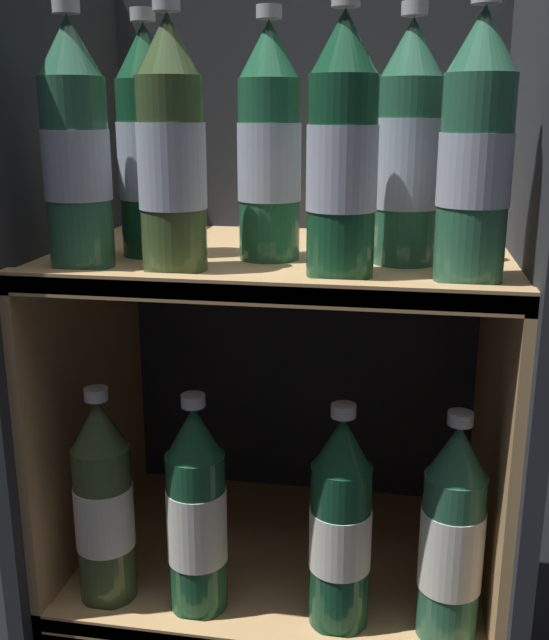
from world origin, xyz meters
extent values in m
cube|color=#23262B|center=(0.00, 0.39, 0.48)|extent=(0.58, 0.02, 0.96)
cube|color=#23262B|center=(-0.28, 0.19, 0.48)|extent=(0.02, 0.42, 0.96)
cube|color=#23262B|center=(0.28, 0.19, 0.48)|extent=(0.02, 0.42, 0.96)
cube|color=tan|center=(0.00, 0.19, 0.19)|extent=(0.54, 0.38, 0.02)
cube|color=tan|center=(-0.26, 0.19, 0.09)|extent=(0.01, 0.38, 0.18)
cube|color=tan|center=(0.00, 0.19, 0.60)|extent=(0.54, 0.38, 0.02)
cube|color=tan|center=(0.00, 0.01, 0.60)|extent=(0.54, 0.02, 0.03)
cube|color=tan|center=(-0.26, 0.19, 0.30)|extent=(0.01, 0.38, 0.59)
cube|color=tan|center=(0.26, 0.19, 0.30)|extent=(0.01, 0.38, 0.59)
cylinder|color=#285B42|center=(-0.20, 0.06, 0.71)|extent=(0.07, 0.07, 0.20)
cylinder|color=#9EA8BC|center=(-0.20, 0.06, 0.72)|extent=(0.07, 0.07, 0.07)
cone|color=#285B42|center=(-0.20, 0.06, 0.84)|extent=(0.07, 0.07, 0.06)
cylinder|color=#B7B7BC|center=(-0.20, 0.06, 0.88)|extent=(0.03, 0.03, 0.01)
cylinder|color=#384C28|center=(-0.10, 0.06, 0.71)|extent=(0.07, 0.07, 0.20)
cylinder|color=#9EA8BC|center=(-0.10, 0.06, 0.72)|extent=(0.07, 0.07, 0.09)
cone|color=#384C28|center=(-0.10, 0.06, 0.84)|extent=(0.07, 0.07, 0.06)
cylinder|color=#B7B7BC|center=(-0.10, 0.06, 0.88)|extent=(0.03, 0.03, 0.01)
cylinder|color=#144228|center=(0.08, 0.06, 0.71)|extent=(0.07, 0.07, 0.20)
cylinder|color=#9EA8BC|center=(0.08, 0.06, 0.72)|extent=(0.07, 0.07, 0.08)
cone|color=#144228|center=(0.08, 0.06, 0.84)|extent=(0.07, 0.07, 0.06)
cylinder|color=#285B42|center=(0.21, 0.06, 0.71)|extent=(0.07, 0.07, 0.20)
cylinder|color=#9EA8BC|center=(0.21, 0.06, 0.72)|extent=(0.07, 0.07, 0.07)
cone|color=#285B42|center=(0.21, 0.06, 0.84)|extent=(0.07, 0.07, 0.06)
cylinder|color=#144228|center=(-0.15, 0.14, 0.71)|extent=(0.07, 0.07, 0.20)
cylinder|color=#9EA8BC|center=(-0.15, 0.14, 0.72)|extent=(0.07, 0.07, 0.09)
cone|color=#144228|center=(-0.15, 0.14, 0.84)|extent=(0.07, 0.07, 0.06)
cylinder|color=#B7B7BC|center=(-0.15, 0.14, 0.88)|extent=(0.03, 0.03, 0.01)
cylinder|color=#1E5638|center=(-0.01, 0.14, 0.71)|extent=(0.07, 0.07, 0.20)
cylinder|color=#9EA8BC|center=(-0.01, 0.14, 0.72)|extent=(0.07, 0.07, 0.08)
cone|color=#1E5638|center=(-0.01, 0.14, 0.84)|extent=(0.07, 0.07, 0.06)
cylinder|color=#B7B7BC|center=(-0.01, 0.14, 0.88)|extent=(0.03, 0.03, 0.01)
cylinder|color=#285B42|center=(0.14, 0.14, 0.71)|extent=(0.07, 0.07, 0.20)
cylinder|color=#9EA8BC|center=(0.14, 0.14, 0.72)|extent=(0.07, 0.07, 0.10)
cone|color=#285B42|center=(0.14, 0.14, 0.84)|extent=(0.07, 0.07, 0.06)
cylinder|color=#B7B7BC|center=(0.14, 0.14, 0.88)|extent=(0.03, 0.03, 0.01)
cylinder|color=#384C28|center=(-0.20, 0.06, 0.30)|extent=(0.07, 0.07, 0.20)
cylinder|color=silver|center=(-0.20, 0.06, 0.31)|extent=(0.07, 0.07, 0.08)
cone|color=#384C28|center=(-0.20, 0.06, 0.42)|extent=(0.07, 0.07, 0.06)
cylinder|color=#B7B7BC|center=(-0.20, 0.06, 0.46)|extent=(0.03, 0.03, 0.01)
cylinder|color=#194C2D|center=(-0.08, 0.06, 0.30)|extent=(0.07, 0.07, 0.20)
cylinder|color=silver|center=(-0.08, 0.06, 0.31)|extent=(0.07, 0.07, 0.09)
cone|color=#194C2D|center=(-0.08, 0.06, 0.42)|extent=(0.07, 0.07, 0.06)
cylinder|color=#B7B7BC|center=(-0.08, 0.06, 0.46)|extent=(0.03, 0.03, 0.01)
cylinder|color=#144228|center=(0.09, 0.06, 0.30)|extent=(0.07, 0.07, 0.20)
cylinder|color=silver|center=(0.09, 0.06, 0.31)|extent=(0.07, 0.07, 0.07)
cone|color=#144228|center=(0.09, 0.06, 0.42)|extent=(0.07, 0.07, 0.06)
cylinder|color=#B7B7BC|center=(0.09, 0.06, 0.46)|extent=(0.03, 0.03, 0.01)
cylinder|color=#285B42|center=(0.21, 0.06, 0.30)|extent=(0.07, 0.07, 0.20)
cylinder|color=silver|center=(0.21, 0.06, 0.31)|extent=(0.07, 0.07, 0.10)
cone|color=#285B42|center=(0.21, 0.06, 0.42)|extent=(0.07, 0.07, 0.06)
cylinder|color=#B7B7BC|center=(0.21, 0.06, 0.46)|extent=(0.03, 0.03, 0.01)
camera|label=1|loc=(0.15, -0.70, 0.77)|focal=42.00mm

